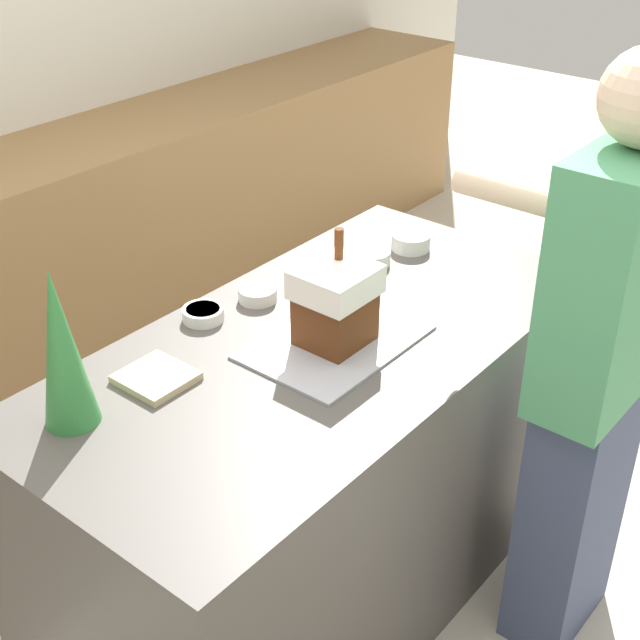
{
  "coord_description": "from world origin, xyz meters",
  "views": [
    {
      "loc": [
        -1.56,
        -1.28,
        2.16
      ],
      "look_at": [
        0.01,
        0.0,
        0.96
      ],
      "focal_mm": 50.0,
      "sensor_mm": 36.0,
      "label": 1
    }
  ],
  "objects_px": {
    "baking_tray": "(335,342)",
    "decorative_tree": "(61,348)",
    "cookbook": "(156,377)",
    "person": "(596,373)",
    "candy_bowl_near_tray_right": "(372,257)",
    "candy_bowl_behind_tray": "(411,241)",
    "gingerbread_house": "(335,303)",
    "candy_bowl_center_rear": "(203,313)",
    "candy_bowl_far_right": "(258,293)"
  },
  "relations": [
    {
      "from": "candy_bowl_behind_tray",
      "to": "candy_bowl_near_tray_right",
      "type": "height_order",
      "value": "candy_bowl_behind_tray"
    },
    {
      "from": "candy_bowl_far_right",
      "to": "candy_bowl_center_rear",
      "type": "bearing_deg",
      "value": 166.93
    },
    {
      "from": "baking_tray",
      "to": "cookbook",
      "type": "relative_size",
      "value": 2.76
    },
    {
      "from": "candy_bowl_behind_tray",
      "to": "candy_bowl_far_right",
      "type": "distance_m",
      "value": 0.58
    },
    {
      "from": "baking_tray",
      "to": "candy_bowl_near_tray_right",
      "type": "relative_size",
      "value": 4.01
    },
    {
      "from": "baking_tray",
      "to": "decorative_tree",
      "type": "relative_size",
      "value": 1.18
    },
    {
      "from": "cookbook",
      "to": "candy_bowl_behind_tray",
      "type": "bearing_deg",
      "value": -3.78
    },
    {
      "from": "candy_bowl_behind_tray",
      "to": "candy_bowl_center_rear",
      "type": "distance_m",
      "value": 0.76
    },
    {
      "from": "gingerbread_house",
      "to": "candy_bowl_center_rear",
      "type": "relative_size",
      "value": 2.6
    },
    {
      "from": "candy_bowl_center_rear",
      "to": "baking_tray",
      "type": "bearing_deg",
      "value": -69.56
    },
    {
      "from": "baking_tray",
      "to": "gingerbread_house",
      "type": "xyz_separation_m",
      "value": [
        0.0,
        0.0,
        0.12
      ]
    },
    {
      "from": "decorative_tree",
      "to": "candy_bowl_near_tray_right",
      "type": "xyz_separation_m",
      "value": [
        1.09,
        -0.06,
        -0.17
      ]
    },
    {
      "from": "decorative_tree",
      "to": "candy_bowl_far_right",
      "type": "distance_m",
      "value": 0.72
    },
    {
      "from": "decorative_tree",
      "to": "candy_bowl_behind_tray",
      "type": "distance_m",
      "value": 1.27
    },
    {
      "from": "decorative_tree",
      "to": "person",
      "type": "height_order",
      "value": "person"
    },
    {
      "from": "candy_bowl_far_right",
      "to": "person",
      "type": "height_order",
      "value": "person"
    },
    {
      "from": "decorative_tree",
      "to": "person",
      "type": "xyz_separation_m",
      "value": [
        0.98,
        -0.85,
        -0.21
      ]
    },
    {
      "from": "baking_tray",
      "to": "candy_bowl_behind_tray",
      "type": "distance_m",
      "value": 0.63
    },
    {
      "from": "gingerbread_house",
      "to": "candy_bowl_center_rear",
      "type": "height_order",
      "value": "gingerbread_house"
    },
    {
      "from": "baking_tray",
      "to": "person",
      "type": "xyz_separation_m",
      "value": [
        0.33,
        -0.59,
        -0.02
      ]
    },
    {
      "from": "gingerbread_house",
      "to": "baking_tray",
      "type": "bearing_deg",
      "value": -149.66
    },
    {
      "from": "person",
      "to": "candy_bowl_far_right",
      "type": "bearing_deg",
      "value": 107.48
    },
    {
      "from": "decorative_tree",
      "to": "candy_bowl_near_tray_right",
      "type": "relative_size",
      "value": 3.39
    },
    {
      "from": "decorative_tree",
      "to": "person",
      "type": "distance_m",
      "value": 1.32
    },
    {
      "from": "candy_bowl_near_tray_right",
      "to": "candy_bowl_far_right",
      "type": "height_order",
      "value": "candy_bowl_near_tray_right"
    },
    {
      "from": "gingerbread_house",
      "to": "candy_bowl_behind_tray",
      "type": "relative_size",
      "value": 2.43
    },
    {
      "from": "candy_bowl_far_right",
      "to": "decorative_tree",
      "type": "bearing_deg",
      "value": -175.25
    },
    {
      "from": "candy_bowl_near_tray_right",
      "to": "cookbook",
      "type": "bearing_deg",
      "value": 177.82
    },
    {
      "from": "candy_bowl_far_right",
      "to": "gingerbread_house",
      "type": "bearing_deg",
      "value": -97.69
    },
    {
      "from": "cookbook",
      "to": "candy_bowl_near_tray_right",
      "type": "bearing_deg",
      "value": -2.18
    },
    {
      "from": "candy_bowl_center_rear",
      "to": "candy_bowl_far_right",
      "type": "height_order",
      "value": "candy_bowl_far_right"
    },
    {
      "from": "baking_tray",
      "to": "decorative_tree",
      "type": "xyz_separation_m",
      "value": [
        -0.65,
        0.26,
        0.19
      ]
    },
    {
      "from": "gingerbread_house",
      "to": "cookbook",
      "type": "relative_size",
      "value": 1.77
    },
    {
      "from": "baking_tray",
      "to": "person",
      "type": "bearing_deg",
      "value": -60.81
    },
    {
      "from": "candy_bowl_near_tray_right",
      "to": "candy_bowl_center_rear",
      "type": "xyz_separation_m",
      "value": [
        -0.57,
        0.16,
        -0.0
      ]
    },
    {
      "from": "candy_bowl_near_tray_right",
      "to": "candy_bowl_center_rear",
      "type": "height_order",
      "value": "candy_bowl_near_tray_right"
    },
    {
      "from": "candy_bowl_near_tray_right",
      "to": "person",
      "type": "bearing_deg",
      "value": -97.74
    },
    {
      "from": "gingerbread_house",
      "to": "candy_bowl_behind_tray",
      "type": "xyz_separation_m",
      "value": [
        0.6,
        0.17,
        -0.09
      ]
    },
    {
      "from": "baking_tray",
      "to": "candy_bowl_near_tray_right",
      "type": "height_order",
      "value": "candy_bowl_near_tray_right"
    },
    {
      "from": "cookbook",
      "to": "baking_tray",
      "type": "bearing_deg",
      "value": -29.2
    },
    {
      "from": "gingerbread_house",
      "to": "cookbook",
      "type": "distance_m",
      "value": 0.49
    },
    {
      "from": "candy_bowl_behind_tray",
      "to": "person",
      "type": "height_order",
      "value": "person"
    },
    {
      "from": "candy_bowl_behind_tray",
      "to": "candy_bowl_center_rear",
      "type": "height_order",
      "value": "candy_bowl_behind_tray"
    },
    {
      "from": "gingerbread_house",
      "to": "person",
      "type": "bearing_deg",
      "value": -60.85
    },
    {
      "from": "gingerbread_house",
      "to": "candy_bowl_far_right",
      "type": "bearing_deg",
      "value": 82.31
    },
    {
      "from": "candy_bowl_center_rear",
      "to": "person",
      "type": "xyz_separation_m",
      "value": [
        0.46,
        -0.95,
        -0.04
      ]
    },
    {
      "from": "gingerbread_house",
      "to": "decorative_tree",
      "type": "bearing_deg",
      "value": 158.17
    },
    {
      "from": "cookbook",
      "to": "candy_bowl_center_rear",
      "type": "bearing_deg",
      "value": 23.7
    },
    {
      "from": "gingerbread_house",
      "to": "cookbook",
      "type": "height_order",
      "value": "gingerbread_house"
    },
    {
      "from": "candy_bowl_behind_tray",
      "to": "candy_bowl_near_tray_right",
      "type": "bearing_deg",
      "value": 168.03
    }
  ]
}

